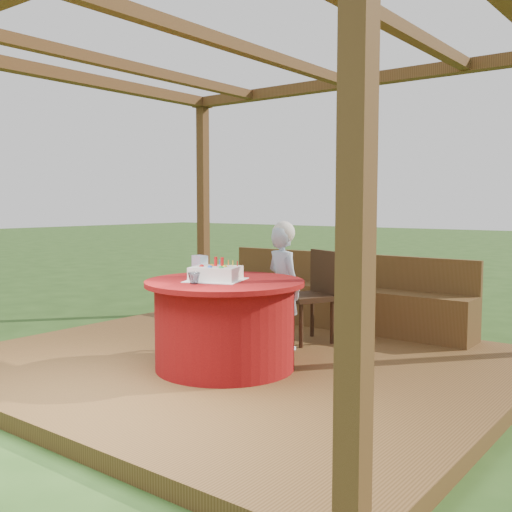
{
  "coord_description": "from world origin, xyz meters",
  "views": [
    {
      "loc": [
        3.25,
        -3.99,
        1.47
      ],
      "look_at": [
        0.0,
        0.25,
        1.0
      ],
      "focal_mm": 42.0,
      "sensor_mm": 36.0,
      "label": 1
    }
  ],
  "objects_px": {
    "elderly_woman": "(283,284)",
    "gift_bag": "(200,266)",
    "drinking_glass": "(194,278)",
    "birthday_cake": "(216,273)",
    "chair": "(314,291)",
    "bench": "(337,302)",
    "table": "(225,323)"
  },
  "relations": [
    {
      "from": "drinking_glass",
      "to": "chair",
      "type": "bearing_deg",
      "value": 85.99
    },
    {
      "from": "elderly_woman",
      "to": "gift_bag",
      "type": "height_order",
      "value": "elderly_woman"
    },
    {
      "from": "table",
      "to": "elderly_woman",
      "type": "height_order",
      "value": "elderly_woman"
    },
    {
      "from": "birthday_cake",
      "to": "table",
      "type": "bearing_deg",
      "value": 47.2
    },
    {
      "from": "bench",
      "to": "table",
      "type": "height_order",
      "value": "bench"
    },
    {
      "from": "table",
      "to": "drinking_glass",
      "type": "xyz_separation_m",
      "value": [
        -0.05,
        -0.31,
        0.4
      ]
    },
    {
      "from": "birthday_cake",
      "to": "elderly_woman",
      "type": "bearing_deg",
      "value": 87.36
    },
    {
      "from": "chair",
      "to": "gift_bag",
      "type": "xyz_separation_m",
      "value": [
        -0.4,
        -1.2,
        0.32
      ]
    },
    {
      "from": "bench",
      "to": "table",
      "type": "xyz_separation_m",
      "value": [
        0.11,
        -2.03,
        0.1
      ]
    },
    {
      "from": "chair",
      "to": "birthday_cake",
      "type": "bearing_deg",
      "value": -94.94
    },
    {
      "from": "table",
      "to": "birthday_cake",
      "type": "xyz_separation_m",
      "value": [
        -0.05,
        -0.05,
        0.42
      ]
    },
    {
      "from": "bench",
      "to": "gift_bag",
      "type": "height_order",
      "value": "gift_bag"
    },
    {
      "from": "gift_bag",
      "to": "drinking_glass",
      "type": "distance_m",
      "value": 0.48
    },
    {
      "from": "chair",
      "to": "elderly_woman",
      "type": "bearing_deg",
      "value": -99.88
    },
    {
      "from": "gift_bag",
      "to": "birthday_cake",
      "type": "bearing_deg",
      "value": -10.73
    },
    {
      "from": "bench",
      "to": "table",
      "type": "relative_size",
      "value": 2.31
    },
    {
      "from": "birthday_cake",
      "to": "gift_bag",
      "type": "bearing_deg",
      "value": 157.16
    },
    {
      "from": "elderly_woman",
      "to": "gift_bag",
      "type": "xyz_separation_m",
      "value": [
        -0.33,
        -0.78,
        0.21
      ]
    },
    {
      "from": "elderly_woman",
      "to": "birthday_cake",
      "type": "relative_size",
      "value": 2.15
    },
    {
      "from": "elderly_woman",
      "to": "birthday_cake",
      "type": "distance_m",
      "value": 0.92
    },
    {
      "from": "gift_bag",
      "to": "drinking_glass",
      "type": "bearing_deg",
      "value": -40.42
    },
    {
      "from": "bench",
      "to": "drinking_glass",
      "type": "distance_m",
      "value": 2.39
    },
    {
      "from": "birthday_cake",
      "to": "drinking_glass",
      "type": "height_order",
      "value": "birthday_cake"
    },
    {
      "from": "gift_bag",
      "to": "drinking_glass",
      "type": "relative_size",
      "value": 1.86
    },
    {
      "from": "bench",
      "to": "birthday_cake",
      "type": "xyz_separation_m",
      "value": [
        0.06,
        -2.08,
        0.52
      ]
    },
    {
      "from": "chair",
      "to": "table",
      "type": "bearing_deg",
      "value": -92.91
    },
    {
      "from": "table",
      "to": "gift_bag",
      "type": "distance_m",
      "value": 0.57
    },
    {
      "from": "table",
      "to": "elderly_woman",
      "type": "distance_m",
      "value": 0.88
    },
    {
      "from": "elderly_woman",
      "to": "birthday_cake",
      "type": "xyz_separation_m",
      "value": [
        -0.04,
        -0.9,
        0.18
      ]
    },
    {
      "from": "chair",
      "to": "elderly_woman",
      "type": "distance_m",
      "value": 0.43
    },
    {
      "from": "bench",
      "to": "table",
      "type": "distance_m",
      "value": 2.03
    },
    {
      "from": "elderly_woman",
      "to": "gift_bag",
      "type": "relative_size",
      "value": 6.57
    }
  ]
}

